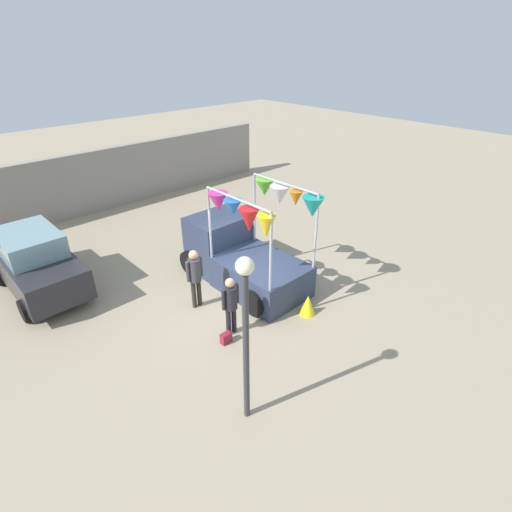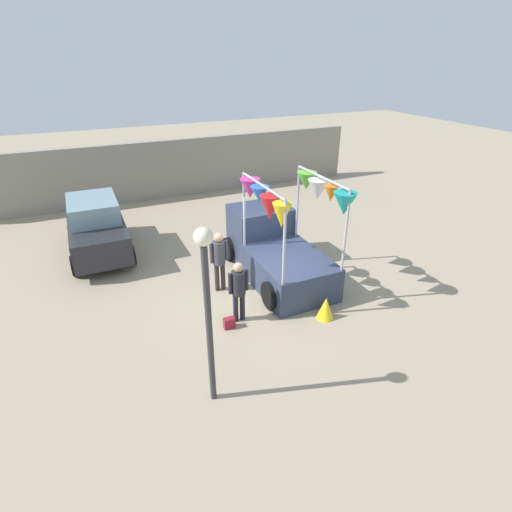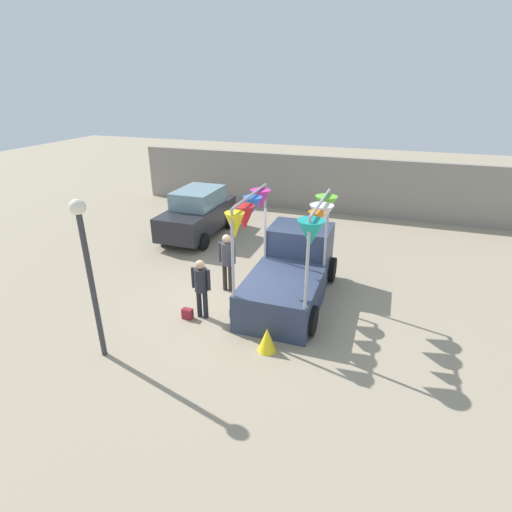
# 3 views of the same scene
# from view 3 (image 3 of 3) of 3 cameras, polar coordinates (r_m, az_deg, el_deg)

# --- Properties ---
(ground_plane) EXTENTS (60.00, 60.00, 0.00)m
(ground_plane) POSITION_cam_3_polar(r_m,az_deg,el_deg) (11.17, -0.91, -7.22)
(ground_plane) COLOR gray
(vendor_truck) EXTENTS (2.48, 4.11, 3.20)m
(vendor_truck) POSITION_cam_3_polar(r_m,az_deg,el_deg) (11.28, 5.11, -1.47)
(vendor_truck) COLOR #2D3851
(vendor_truck) RESTS_ON ground
(parked_car) EXTENTS (1.88, 4.00, 1.88)m
(parked_car) POSITION_cam_3_polar(r_m,az_deg,el_deg) (16.06, -8.33, 6.10)
(parked_car) COLOR #26262B
(parked_car) RESTS_ON ground
(person_customer) EXTENTS (0.53, 0.34, 1.64)m
(person_customer) POSITION_cam_3_polar(r_m,az_deg,el_deg) (10.32, -7.85, -3.93)
(person_customer) COLOR black
(person_customer) RESTS_ON ground
(person_vendor) EXTENTS (0.53, 0.34, 1.77)m
(person_vendor) POSITION_cam_3_polar(r_m,az_deg,el_deg) (11.54, -4.16, -0.17)
(person_vendor) COLOR #2D2823
(person_vendor) RESTS_ON ground
(handbag) EXTENTS (0.28, 0.16, 0.28)m
(handbag) POSITION_cam_3_polar(r_m,az_deg,el_deg) (10.73, -9.76, -8.12)
(handbag) COLOR maroon
(handbag) RESTS_ON ground
(street_lamp) EXTENTS (0.32, 0.32, 3.66)m
(street_lamp) POSITION_cam_3_polar(r_m,az_deg,el_deg) (8.88, -23.00, -0.29)
(street_lamp) COLOR #333338
(street_lamp) RESTS_ON ground
(brick_boundary_wall) EXTENTS (18.00, 0.36, 2.60)m
(brick_boundary_wall) POSITION_cam_3_polar(r_m,az_deg,el_deg) (19.29, 8.84, 10.14)
(brick_boundary_wall) COLOR gray
(brick_boundary_wall) RESTS_ON ground
(folded_kite_bundle_sunflower) EXTENTS (0.50, 0.50, 0.60)m
(folded_kite_bundle_sunflower) POSITION_cam_3_polar(r_m,az_deg,el_deg) (9.35, 1.59, -11.85)
(folded_kite_bundle_sunflower) COLOR yellow
(folded_kite_bundle_sunflower) RESTS_ON ground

